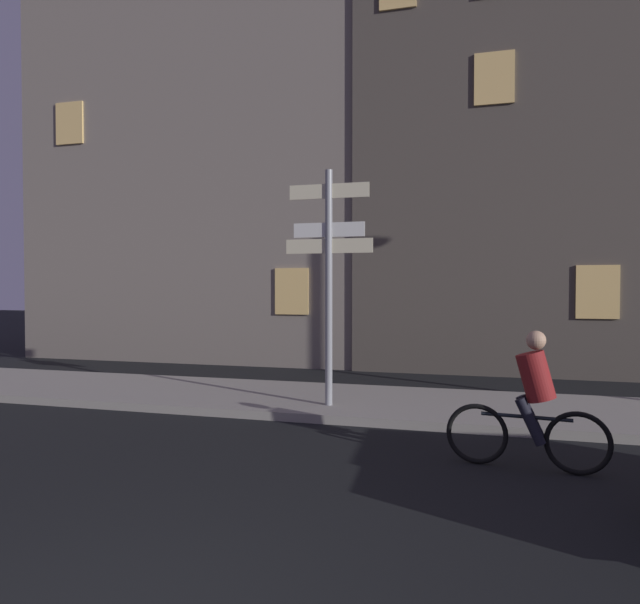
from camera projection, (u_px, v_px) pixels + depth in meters
name	position (u px, v px, depth m)	size (l,w,h in m)	color
sidewalk_kerb	(351.00, 402.00, 10.08)	(40.00, 2.86, 0.14)	gray
signpost	(329.00, 266.00, 9.44)	(1.48, 0.12, 3.91)	gray
cyclist	(531.00, 405.00, 6.54)	(1.81, 0.37, 1.61)	black
building_left_block	(233.00, 91.00, 19.23)	(10.11, 7.84, 17.50)	slate
building_right_block	(577.00, 39.00, 15.64)	(11.21, 6.48, 17.84)	#4C443D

